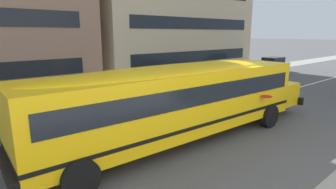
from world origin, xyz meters
The scene contains 6 objects.
ground_plane centered at (0.00, 0.00, 0.00)m, with size 400.00×400.00×0.00m, color #4C4C4F.
sidewalk_far centered at (0.00, 8.31, 0.01)m, with size 120.00×3.00×0.01m, color gray.
lane_centreline centered at (0.00, 0.00, 0.00)m, with size 110.00×0.16×0.01m, color silver.
school_bus centered at (1.43, -1.85, 1.79)m, with size 13.60×3.54×3.02m.
parked_car_grey_mid_block centered at (22.56, 5.86, 0.84)m, with size 3.96×1.99×1.64m.
parked_car_dark_blue_near_corner centered at (10.89, 5.85, 0.84)m, with size 3.94×1.96×1.64m.
Camera 1 is at (-5.70, -9.31, 4.18)m, focal length 29.10 mm.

